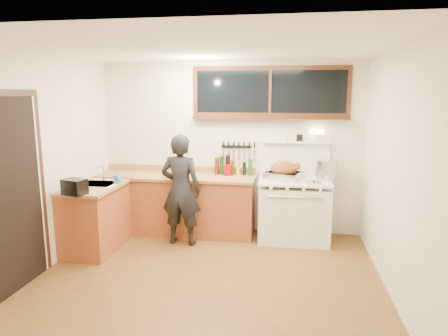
% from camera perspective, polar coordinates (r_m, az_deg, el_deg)
% --- Properties ---
extents(ground_plane, '(4.00, 3.50, 0.02)m').
position_cam_1_polar(ground_plane, '(4.88, -2.23, -15.37)').
color(ground_plane, '#573616').
extents(room_shell, '(4.10, 3.60, 2.65)m').
position_cam_1_polar(room_shell, '(4.41, -2.39, 4.39)').
color(room_shell, beige).
rests_on(room_shell, ground).
extents(counter_back, '(2.44, 0.64, 1.00)m').
position_cam_1_polar(counter_back, '(6.22, -6.91, -5.07)').
color(counter_back, brown).
rests_on(counter_back, ground).
extents(counter_left, '(0.64, 1.09, 0.90)m').
position_cam_1_polar(counter_left, '(5.80, -17.82, -6.69)').
color(counter_left, brown).
rests_on(counter_left, ground).
extents(sink_unit, '(0.50, 0.45, 0.37)m').
position_cam_1_polar(sink_unit, '(5.76, -17.53, -2.73)').
color(sink_unit, white).
rests_on(sink_unit, counter_left).
extents(vintage_stove, '(1.02, 0.74, 1.61)m').
position_cam_1_polar(vintage_stove, '(5.95, 10.00, -5.74)').
color(vintage_stove, white).
rests_on(vintage_stove, ground).
extents(back_window, '(2.32, 0.13, 0.77)m').
position_cam_1_polar(back_window, '(6.02, 6.58, 9.95)').
color(back_window, black).
rests_on(back_window, room_shell).
extents(left_doorway, '(0.02, 1.04, 2.17)m').
position_cam_1_polar(left_doorway, '(4.83, -27.62, -3.07)').
color(left_doorway, black).
rests_on(left_doorway, ground).
extents(knife_strip, '(0.52, 0.03, 0.28)m').
position_cam_1_polar(knife_strip, '(6.13, 1.95, 2.95)').
color(knife_strip, black).
rests_on(knife_strip, room_shell).
extents(man, '(0.60, 0.42, 1.58)m').
position_cam_1_polar(man, '(5.66, -6.17, -3.11)').
color(man, black).
rests_on(man, ground).
extents(soap_bottle, '(0.09, 0.09, 0.17)m').
position_cam_1_polar(soap_bottle, '(5.69, -15.02, -1.35)').
color(soap_bottle, '#2B80DA').
rests_on(soap_bottle, counter_left).
extents(toaster, '(0.32, 0.26, 0.19)m').
position_cam_1_polar(toaster, '(5.24, -20.58, -2.53)').
color(toaster, black).
rests_on(toaster, counter_left).
extents(cutting_board, '(0.41, 0.35, 0.13)m').
position_cam_1_polar(cutting_board, '(5.92, -6.59, -0.90)').
color(cutting_board, '#9E713E').
rests_on(cutting_board, counter_back).
extents(roast_turkey, '(0.59, 0.52, 0.26)m').
position_cam_1_polar(roast_turkey, '(5.87, 8.52, -0.51)').
color(roast_turkey, silver).
rests_on(roast_turkey, vintage_stove).
extents(stockpot, '(0.37, 0.37, 0.28)m').
position_cam_1_polar(stockpot, '(5.96, 14.36, -0.22)').
color(stockpot, silver).
rests_on(stockpot, vintage_stove).
extents(saucepan, '(0.17, 0.28, 0.11)m').
position_cam_1_polar(saucepan, '(6.04, 10.35, -0.74)').
color(saucepan, silver).
rests_on(saucepan, vintage_stove).
extents(pot_lid, '(0.24, 0.24, 0.04)m').
position_cam_1_polar(pot_lid, '(5.67, 12.69, -2.02)').
color(pot_lid, silver).
rests_on(pot_lid, vintage_stove).
extents(coffee_tin, '(0.12, 0.09, 0.17)m').
position_cam_1_polar(coffee_tin, '(6.05, 0.53, -0.29)').
color(coffee_tin, maroon).
rests_on(coffee_tin, counter_back).
extents(pitcher, '(0.10, 0.10, 0.16)m').
position_cam_1_polar(pitcher, '(6.09, 0.35, -0.23)').
color(pitcher, white).
rests_on(pitcher, counter_back).
extents(bottle_cluster, '(0.58, 0.07, 0.30)m').
position_cam_1_polar(bottle_cluster, '(6.09, 0.94, 0.21)').
color(bottle_cluster, black).
rests_on(bottle_cluster, counter_back).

